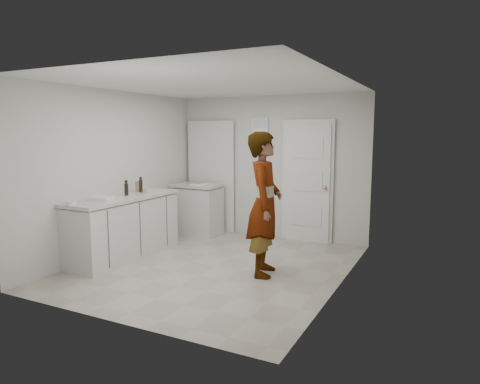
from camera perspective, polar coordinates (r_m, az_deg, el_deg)
The scene contains 12 objects.
ground at distance 6.11m, azimuth -3.36°, elevation -9.82°, with size 4.00×4.00×0.00m, color gray.
room_shell at distance 7.69m, azimuth 2.74°, elevation 1.68°, with size 4.00×4.00×4.00m.
main_counter at distance 6.67m, azimuth -15.16°, elevation -4.76°, with size 0.64×1.96×0.93m.
side_counter at distance 7.92m, azimuth -5.62°, elevation -2.52°, with size 0.84×0.61×0.93m.
person at distance 5.57m, azimuth 3.28°, elevation -1.63°, with size 0.69×0.45×1.88m, color silver.
cake_mix_box at distance 7.00m, azimuth -13.36°, elevation 0.71°, with size 0.10×0.05×0.17m, color olive.
spice_jar at distance 6.75m, azimuth -12.56°, elevation 0.09°, with size 0.05×0.05×0.07m, color #A1865C.
oil_cruet_a at distance 6.63m, azimuth -14.93°, elevation 0.51°, with size 0.06×0.06×0.23m.
oil_cruet_b at distance 6.92m, azimuth -13.09°, elevation 0.95°, with size 0.06×0.06×0.25m.
baking_dish at distance 6.25m, azimuth -18.14°, elevation -0.85°, with size 0.36×0.29×0.05m.
egg_bowl at distance 6.01m, azimuth -21.60°, elevation -1.39°, with size 0.12×0.12×0.05m.
papers at distance 7.83m, azimuth -5.38°, elevation 1.08°, with size 0.27×0.34×0.01m, color white.
Camera 1 is at (2.92, -5.03, 1.87)m, focal length 32.00 mm.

